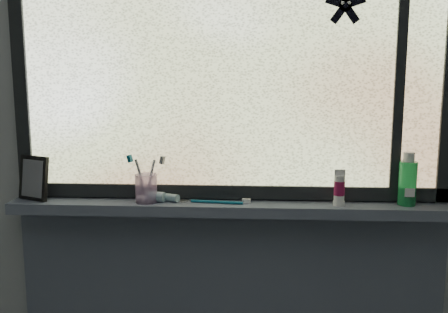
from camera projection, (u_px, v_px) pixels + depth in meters
wall_back at (230, 138)px, 1.86m from camera, size 3.00×0.01×2.50m
windowsill at (229, 208)px, 1.83m from camera, size 1.62×0.14×0.04m
window_pane at (230, 61)px, 1.79m from camera, size 1.50×0.01×1.00m
frame_bottom at (230, 192)px, 1.87m from camera, size 1.60×0.03×0.05m
frame_left at (20, 62)px, 1.83m from camera, size 0.05×0.03×1.10m
frame_mullion at (400, 61)px, 1.75m from camera, size 0.03×0.03×1.00m
starfish_sticker at (345, 5)px, 1.73m from camera, size 0.15×0.02×0.15m
vanity_mirror at (34, 178)px, 1.86m from camera, size 0.15×0.11×0.17m
toothpaste_tube at (162, 197)px, 1.83m from camera, size 0.21×0.11×0.04m
toothbrush_cup at (146, 188)px, 1.82m from camera, size 0.10×0.10×0.10m
toothbrush_lying at (217, 201)px, 1.81m from camera, size 0.24×0.05×0.02m
mouthwash_bottle at (408, 179)px, 1.78m from camera, size 0.08×0.08×0.16m
cream_tube at (339, 186)px, 1.77m from camera, size 0.04×0.04×0.09m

